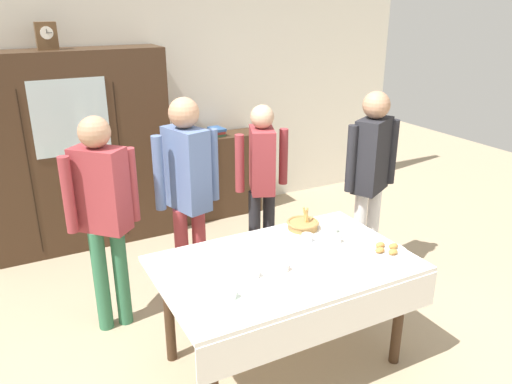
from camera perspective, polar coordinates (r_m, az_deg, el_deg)
The scene contains 22 objects.
ground_plane at distance 3.88m, azimuth 1.43°, elevation -16.75°, with size 12.00×12.00×0.00m, color tan.
back_wall at distance 5.63m, azimuth -11.86°, elevation 10.01°, with size 6.40×0.10×2.70m, color silver.
dining_table at distance 3.34m, azimuth 3.53°, elevation -9.71°, with size 1.65×1.04×0.78m.
wall_cabinet at distance 5.26m, azimuth -20.06°, elevation 4.22°, with size 1.87×0.46×1.95m.
mantel_clock at distance 5.07m, azimuth -22.60°, elevation 15.98°, with size 0.18×0.11×0.24m.
bookshelf_low at distance 5.85m, azimuth -4.29°, elevation 1.89°, with size 0.96×0.35×0.95m.
book_stack at distance 5.70m, azimuth -4.43°, elevation 6.84°, with size 0.15×0.22×0.09m.
tea_cup_mid_left at distance 3.72m, azimuth 8.61°, elevation -4.24°, with size 0.13×0.13×0.06m.
tea_cup_center at distance 3.11m, azimuth -0.28°, elevation -9.25°, with size 0.13×0.13×0.06m.
tea_cup_front_edge at distance 3.57m, azimuth 9.01°, elevation -5.31°, with size 0.13×0.13×0.06m.
tea_cup_back_edge at distance 3.56m, azimuth 5.79°, elevation -5.26°, with size 0.13×0.13×0.06m.
tea_cup_far_left at distance 2.92m, azimuth -2.94°, elevation -11.54°, with size 0.13×0.13×0.06m.
tea_cup_near_right at distance 3.19m, azimuth 3.05°, elevation -8.55°, with size 0.13×0.13×0.06m.
bread_basket at distance 3.76m, azimuth 5.31°, elevation -3.66°, with size 0.24×0.24×0.16m.
pastry_plate at distance 3.53m, azimuth 14.54°, elevation -6.39°, with size 0.28×0.28×0.05m.
spoon_center at distance 3.29m, azimuth 0.66°, elevation -7.96°, with size 0.12×0.02×0.01m.
spoon_mid_left at distance 3.39m, azimuth 11.72°, elevation -7.54°, with size 0.12×0.02×0.01m.
spoon_far_right at distance 3.20m, azimuth -8.31°, elevation -9.09°, with size 0.12×0.02×0.01m.
person_near_right_end at distance 4.50m, azimuth 0.68°, elevation 2.19°, with size 0.52×0.41×1.54m.
person_beside_shelf at distance 3.75m, azimuth -16.92°, elevation -1.45°, with size 0.52×0.40×1.65m.
person_by_cabinet at distance 4.40m, azimuth 12.86°, elevation 2.61°, with size 0.52×0.35×1.69m.
person_behind_table_right at distance 3.91m, azimuth -7.76°, elevation 0.97°, with size 0.52×0.40×1.71m.
Camera 1 is at (-1.51, -2.68, 2.37)m, focal length 35.41 mm.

